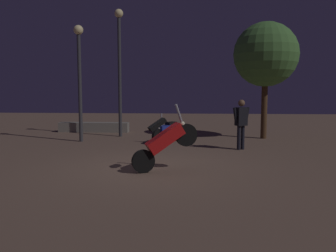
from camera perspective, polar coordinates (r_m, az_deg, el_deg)
The scene contains 8 objects.
ground_plane at distance 8.90m, azimuth -3.00°, elevation -6.85°, with size 40.00×40.00×0.00m, color brown.
motorcycle_red_foreground at distance 8.39m, azimuth -0.51°, elevation -2.45°, with size 1.56×0.75×1.63m.
motorcycle_blue_parked_left at distance 13.00m, azimuth -0.07°, elevation -0.80°, with size 1.05×1.41×1.11m.
person_rider_beside at distance 11.64m, azimuth 11.91°, elevation 0.97°, with size 0.62×0.41×1.65m.
streetlamp_near at distance 13.59m, azimuth -14.34°, elevation 9.36°, with size 0.36×0.36×4.35m.
streetlamp_far at distance 14.78m, azimuth -7.98°, elevation 11.14°, with size 0.36×0.36×5.25m.
tree_left_bg at distance 14.58m, azimuth 15.74°, elevation 11.17°, with size 2.55×2.55×4.64m.
planter_wall_low at distance 16.58m, azimuth -12.07°, elevation -0.20°, with size 3.25×0.50×0.45m.
Camera 1 is at (1.07, -8.61, 1.98)m, focal length 37.15 mm.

